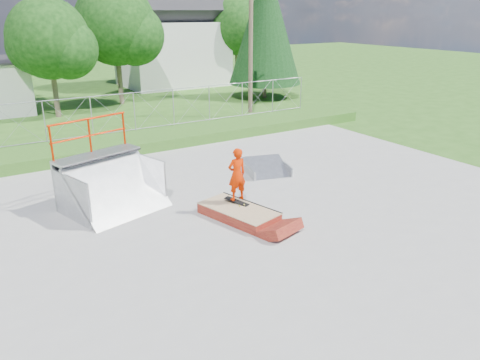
{
  "coord_description": "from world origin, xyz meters",
  "views": [
    {
      "loc": [
        -7.33,
        -10.55,
        5.87
      ],
      "look_at": [
        -0.36,
        0.57,
        1.1
      ],
      "focal_mm": 35.0,
      "sensor_mm": 36.0,
      "label": 1
    }
  ],
  "objects_px": {
    "grind_box": "(239,213)",
    "quarter_pipe": "(112,168)",
    "flat_bank_ramp": "(267,168)",
    "skater": "(237,177)"
  },
  "relations": [
    {
      "from": "grind_box",
      "to": "quarter_pipe",
      "type": "bearing_deg",
      "value": 122.63
    },
    {
      "from": "grind_box",
      "to": "flat_bank_ramp",
      "type": "relative_size",
      "value": 1.63
    },
    {
      "from": "grind_box",
      "to": "quarter_pipe",
      "type": "distance_m",
      "value": 4.08
    },
    {
      "from": "grind_box",
      "to": "skater",
      "type": "relative_size",
      "value": 1.63
    },
    {
      "from": "grind_box",
      "to": "flat_bank_ramp",
      "type": "bearing_deg",
      "value": 28.52
    },
    {
      "from": "quarter_pipe",
      "to": "flat_bank_ramp",
      "type": "bearing_deg",
      "value": -13.08
    },
    {
      "from": "flat_bank_ramp",
      "to": "quarter_pipe",
      "type": "bearing_deg",
      "value": -161.48
    },
    {
      "from": "grind_box",
      "to": "quarter_pipe",
      "type": "relative_size",
      "value": 0.96
    },
    {
      "from": "skater",
      "to": "quarter_pipe",
      "type": "bearing_deg",
      "value": -35.15
    },
    {
      "from": "grind_box",
      "to": "skater",
      "type": "height_order",
      "value": "skater"
    }
  ]
}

